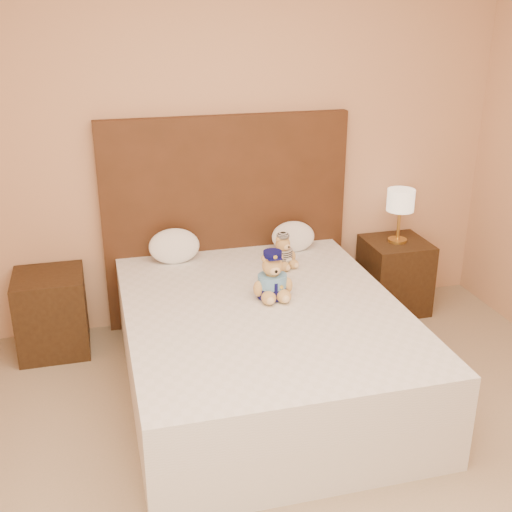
{
  "coord_description": "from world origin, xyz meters",
  "views": [
    {
      "loc": [
        -0.9,
        -2.06,
        2.22
      ],
      "look_at": [
        0.02,
        1.45,
        0.77
      ],
      "focal_mm": 45.0,
      "sensor_mm": 36.0,
      "label": 1
    }
  ],
  "objects_px": {
    "pillow_left": "(174,245)",
    "pillow_right": "(293,235)",
    "teddy_police": "(272,275)",
    "teddy_prisoner": "(283,251)",
    "bed": "(264,347)",
    "lamp": "(401,203)",
    "nightstand_right": "(394,275)",
    "nightstand_left": "(52,313)"
  },
  "relations": [
    {
      "from": "pillow_left",
      "to": "pillow_right",
      "type": "bearing_deg",
      "value": 0.0
    },
    {
      "from": "teddy_police",
      "to": "teddy_prisoner",
      "type": "distance_m",
      "value": 0.49
    },
    {
      "from": "teddy_police",
      "to": "pillow_right",
      "type": "bearing_deg",
      "value": 62.61
    },
    {
      "from": "teddy_prisoner",
      "to": "pillow_left",
      "type": "bearing_deg",
      "value": 134.52
    },
    {
      "from": "pillow_right",
      "to": "bed",
      "type": "bearing_deg",
      "value": -118.21
    },
    {
      "from": "lamp",
      "to": "bed",
      "type": "bearing_deg",
      "value": -147.38
    },
    {
      "from": "nightstand_right",
      "to": "nightstand_left",
      "type": "bearing_deg",
      "value": 180.0
    },
    {
      "from": "nightstand_left",
      "to": "pillow_left",
      "type": "distance_m",
      "value": 0.93
    },
    {
      "from": "teddy_prisoner",
      "to": "pillow_left",
      "type": "relative_size",
      "value": 0.65
    },
    {
      "from": "lamp",
      "to": "teddy_police",
      "type": "distance_m",
      "value": 1.37
    },
    {
      "from": "teddy_police",
      "to": "pillow_right",
      "type": "xyz_separation_m",
      "value": [
        0.36,
        0.72,
        -0.04
      ]
    },
    {
      "from": "bed",
      "to": "nightstand_left",
      "type": "bearing_deg",
      "value": 147.38
    },
    {
      "from": "nightstand_right",
      "to": "pillow_left",
      "type": "relative_size",
      "value": 1.58
    },
    {
      "from": "teddy_prisoner",
      "to": "pillow_right",
      "type": "distance_m",
      "value": 0.32
    },
    {
      "from": "bed",
      "to": "pillow_left",
      "type": "relative_size",
      "value": 5.76
    },
    {
      "from": "teddy_prisoner",
      "to": "pillow_right",
      "type": "bearing_deg",
      "value": 36.38
    },
    {
      "from": "lamp",
      "to": "pillow_left",
      "type": "height_order",
      "value": "lamp"
    },
    {
      "from": "bed",
      "to": "teddy_prisoner",
      "type": "distance_m",
      "value": 0.73
    },
    {
      "from": "pillow_right",
      "to": "nightstand_right",
      "type": "bearing_deg",
      "value": -2.13
    },
    {
      "from": "nightstand_left",
      "to": "lamp",
      "type": "distance_m",
      "value": 2.56
    },
    {
      "from": "bed",
      "to": "teddy_police",
      "type": "distance_m",
      "value": 0.44
    },
    {
      "from": "pillow_left",
      "to": "nightstand_right",
      "type": "bearing_deg",
      "value": -1.04
    },
    {
      "from": "lamp",
      "to": "teddy_police",
      "type": "bearing_deg",
      "value": -149.29
    },
    {
      "from": "nightstand_right",
      "to": "pillow_left",
      "type": "xyz_separation_m",
      "value": [
        -1.66,
        0.03,
        0.4
      ]
    },
    {
      "from": "lamp",
      "to": "teddy_prisoner",
      "type": "height_order",
      "value": "lamp"
    },
    {
      "from": "nightstand_left",
      "to": "pillow_left",
      "type": "relative_size",
      "value": 1.58
    },
    {
      "from": "nightstand_left",
      "to": "pillow_left",
      "type": "height_order",
      "value": "pillow_left"
    },
    {
      "from": "nightstand_left",
      "to": "nightstand_right",
      "type": "xyz_separation_m",
      "value": [
        2.5,
        0.0,
        0.0
      ]
    },
    {
      "from": "bed",
      "to": "pillow_right",
      "type": "bearing_deg",
      "value": 61.79
    },
    {
      "from": "pillow_left",
      "to": "pillow_right",
      "type": "distance_m",
      "value": 0.85
    },
    {
      "from": "pillow_left",
      "to": "pillow_right",
      "type": "height_order",
      "value": "pillow_left"
    },
    {
      "from": "nightstand_right",
      "to": "lamp",
      "type": "xyz_separation_m",
      "value": [
        -0.0,
        0.0,
        0.57
      ]
    },
    {
      "from": "teddy_police",
      "to": "teddy_prisoner",
      "type": "height_order",
      "value": "teddy_police"
    },
    {
      "from": "teddy_prisoner",
      "to": "pillow_left",
      "type": "height_order",
      "value": "pillow_left"
    },
    {
      "from": "lamp",
      "to": "teddy_police",
      "type": "relative_size",
      "value": 1.35
    },
    {
      "from": "nightstand_right",
      "to": "pillow_left",
      "type": "bearing_deg",
      "value": 178.96
    },
    {
      "from": "lamp",
      "to": "pillow_right",
      "type": "relative_size",
      "value": 1.26
    },
    {
      "from": "bed",
      "to": "lamp",
      "type": "distance_m",
      "value": 1.59
    },
    {
      "from": "nightstand_left",
      "to": "teddy_prisoner",
      "type": "relative_size",
      "value": 2.43
    },
    {
      "from": "bed",
      "to": "lamp",
      "type": "bearing_deg",
      "value": 32.62
    },
    {
      "from": "nightstand_right",
      "to": "lamp",
      "type": "bearing_deg",
      "value": 180.0
    },
    {
      "from": "bed",
      "to": "lamp",
      "type": "relative_size",
      "value": 5.0
    }
  ]
}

